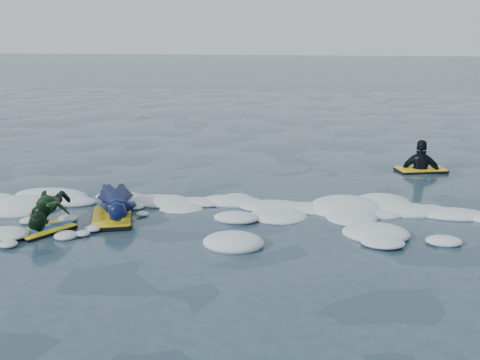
% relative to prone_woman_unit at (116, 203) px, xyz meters
% --- Properties ---
extents(ground, '(120.00, 120.00, 0.00)m').
position_rel_prone_woman_unit_xyz_m(ground, '(1.50, -0.75, -0.22)').
color(ground, '#1A343F').
rests_on(ground, ground).
extents(foam_band, '(12.00, 3.10, 0.30)m').
position_rel_prone_woman_unit_xyz_m(foam_band, '(1.50, 0.29, -0.22)').
color(foam_band, silver).
rests_on(foam_band, ground).
extents(prone_woman_unit, '(1.19, 1.78, 0.44)m').
position_rel_prone_woman_unit_xyz_m(prone_woman_unit, '(0.00, 0.00, 0.00)').
color(prone_woman_unit, black).
rests_on(prone_woman_unit, ground).
extents(prone_child_unit, '(0.88, 1.39, 0.51)m').
position_rel_prone_woman_unit_xyz_m(prone_child_unit, '(-0.78, -0.75, 0.04)').
color(prone_child_unit, black).
rests_on(prone_child_unit, ground).
extents(waiting_rider_unit, '(1.14, 0.84, 1.54)m').
position_rel_prone_woman_unit_xyz_m(waiting_rider_unit, '(5.31, 3.92, -0.30)').
color(waiting_rider_unit, black).
rests_on(waiting_rider_unit, ground).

